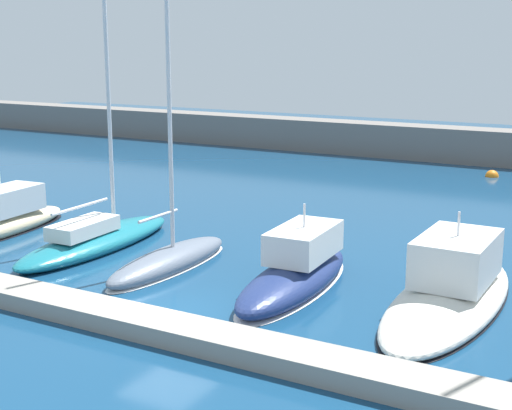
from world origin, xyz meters
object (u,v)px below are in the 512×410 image
Objects in this scene: motorboat_navy_fifth at (297,271)px; motorboat_ivory_sixth at (451,290)px; mooring_buoy_orange at (492,177)px; sailboat_teal_third at (96,236)px; sailboat_slate_fourth at (169,258)px.

motorboat_ivory_sixth is at bearing -83.45° from motorboat_navy_fifth.
mooring_buoy_orange is (1.32, 25.07, -0.59)m from motorboat_navy_fifth.
sailboat_teal_third reaches higher than mooring_buoy_orange.
sailboat_teal_third is 26.92m from mooring_buoy_orange.
motorboat_navy_fifth is at bearing -94.29° from sailboat_teal_third.
motorboat_ivory_sixth is at bearing -90.06° from sailboat_teal_third.
sailboat_slate_fourth is 1.56× the size of motorboat_navy_fifth.
motorboat_ivory_sixth is 24.50m from mooring_buoy_orange.
mooring_buoy_orange is (-3.81, 24.20, -0.51)m from motorboat_ivory_sixth.
motorboat_navy_fifth is (5.16, 0.35, 0.22)m from sailboat_slate_fourth.
motorboat_navy_fifth is 25.11m from mooring_buoy_orange.
sailboat_teal_third is 20.63× the size of mooring_buoy_orange.
motorboat_navy_fifth is 0.78× the size of motorboat_ivory_sixth.
motorboat_ivory_sixth is at bearing -82.63° from sailboat_slate_fourth.
sailboat_teal_third is at bearing 80.80° from sailboat_slate_fourth.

